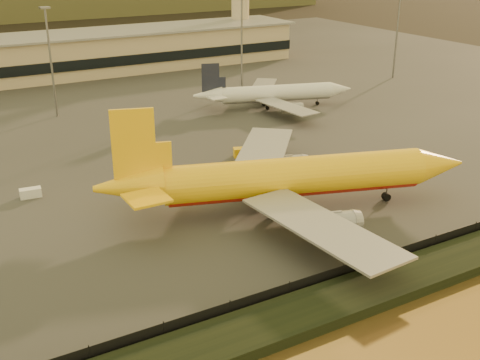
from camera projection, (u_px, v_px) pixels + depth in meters
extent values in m
plane|color=black|center=(272.00, 243.00, 84.61)|extent=(900.00, 900.00, 0.00)
cube|color=black|center=(351.00, 297.00, 70.68)|extent=(320.00, 7.00, 1.40)
cube|color=#2D2D2D|center=(81.00, 98.00, 160.99)|extent=(320.00, 220.00, 0.20)
cube|color=black|center=(330.00, 277.00, 73.67)|extent=(300.00, 0.05, 2.20)
cube|color=tan|center=(51.00, 57.00, 182.83)|extent=(160.00, 22.00, 12.00)
cube|color=black|center=(61.00, 67.00, 174.20)|extent=(160.00, 0.60, 3.00)
cube|color=gray|center=(48.00, 36.00, 180.47)|extent=(164.00, 24.00, 0.60)
cylinder|color=tan|center=(240.00, 12.00, 216.58)|extent=(6.40, 6.40, 30.00)
cylinder|color=slate|center=(51.00, 64.00, 139.59)|extent=(0.50, 0.50, 25.00)
cube|color=slate|center=(45.00, 8.00, 134.84)|extent=(2.20, 2.20, 0.40)
cylinder|color=slate|center=(242.00, 47.00, 161.05)|extent=(0.50, 0.50, 25.00)
cylinder|color=slate|center=(397.00, 36.00, 179.29)|extent=(0.50, 0.50, 25.00)
cylinder|color=yellow|center=(295.00, 176.00, 92.92)|extent=(40.58, 18.07, 5.88)
cylinder|color=red|center=(295.00, 182.00, 93.31)|extent=(39.10, 16.49, 4.59)
cone|color=yellow|center=(439.00, 164.00, 97.61)|extent=(9.34, 8.03, 5.88)
cone|color=yellow|center=(129.00, 186.00, 87.84)|extent=(11.50, 8.72, 5.88)
cube|color=yellow|center=(133.00, 144.00, 85.64)|extent=(6.07, 2.35, 10.30)
cube|color=yellow|center=(142.00, 168.00, 93.45)|extent=(7.86, 7.84, 0.35)
cube|color=yellow|center=(147.00, 198.00, 82.78)|extent=(5.67, 5.61, 0.35)
cube|color=gray|center=(264.00, 150.00, 107.30)|extent=(22.39, 24.62, 0.35)
cylinder|color=gray|center=(284.00, 165.00, 104.99)|extent=(7.45, 5.16, 3.24)
cube|color=gray|center=(322.00, 227.00, 78.87)|extent=(9.75, 25.97, 0.35)
cylinder|color=gray|center=(331.00, 223.00, 83.49)|extent=(7.45, 5.16, 3.24)
cylinder|color=black|center=(386.00, 197.00, 97.77)|extent=(1.55, 1.38, 1.29)
cylinder|color=slate|center=(386.00, 193.00, 97.52)|extent=(0.23, 0.23, 2.65)
cylinder|color=black|center=(273.00, 214.00, 91.55)|extent=(1.55, 1.38, 1.29)
cylinder|color=slate|center=(273.00, 210.00, 91.30)|extent=(0.23, 0.23, 2.65)
cylinder|color=black|center=(264.00, 201.00, 96.35)|extent=(1.55, 1.38, 1.29)
cylinder|color=slate|center=(264.00, 197.00, 96.10)|extent=(0.23, 0.23, 2.65)
cylinder|color=silver|center=(277.00, 93.00, 150.57)|extent=(28.16, 12.09, 3.93)
cylinder|color=gray|center=(277.00, 95.00, 150.82)|extent=(27.16, 11.04, 3.06)
cone|color=silver|center=(340.00, 89.00, 154.00)|extent=(6.41, 5.37, 3.93)
cone|color=silver|center=(208.00, 95.00, 146.86)|extent=(7.91, 5.84, 3.93)
cube|color=#1B1E31|center=(210.00, 78.00, 145.41)|extent=(4.22, 1.57, 6.87)
cube|color=silver|center=(211.00, 90.00, 150.62)|extent=(5.36, 5.31, 0.24)
cube|color=silver|center=(217.00, 98.00, 143.52)|extent=(3.98, 3.79, 0.24)
cube|color=gray|center=(263.00, 86.00, 160.43)|extent=(15.42, 17.17, 0.24)
cylinder|color=gray|center=(273.00, 92.00, 158.84)|extent=(5.14, 3.45, 2.16)
cube|color=gray|center=(286.00, 106.00, 140.90)|extent=(6.96, 18.07, 0.24)
cylinder|color=gray|center=(291.00, 108.00, 144.10)|extent=(5.14, 3.45, 2.16)
cylinder|color=black|center=(317.00, 103.00, 154.00)|extent=(1.03, 0.91, 0.86)
cylinder|color=slate|center=(317.00, 101.00, 153.83)|extent=(0.21, 0.21, 1.77)
cylinder|color=black|center=(267.00, 108.00, 149.60)|extent=(1.03, 0.91, 0.86)
cylinder|color=slate|center=(267.00, 106.00, 149.43)|extent=(0.21, 0.21, 1.77)
cylinder|color=black|center=(264.00, 104.00, 152.80)|extent=(1.03, 0.91, 0.86)
cylinder|color=slate|center=(264.00, 103.00, 152.63)|extent=(0.21, 0.21, 1.77)
cube|color=yellow|center=(244.00, 152.00, 117.28)|extent=(4.38, 3.05, 1.80)
cube|color=silver|center=(31.00, 193.00, 98.92)|extent=(3.56, 1.88, 1.54)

